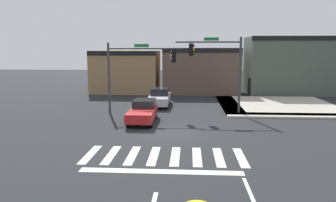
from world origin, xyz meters
name	(u,v)px	position (x,y,z in m)	size (l,w,h in m)	color
ground_plane	(170,132)	(0.00, 0.00, 0.00)	(120.00, 120.00, 0.00)	#232628
crosswalk_near	(164,156)	(0.00, -4.50, 0.00)	(7.56, 2.80, 0.01)	silver
curb_corner_northeast	(273,106)	(8.49, 9.42, 0.07)	(10.00, 10.60, 0.15)	#B2AA9E
storefront_row	(215,68)	(4.08, 18.84, 2.81)	(26.74, 6.33, 6.39)	#93704C
traffic_signal_northeast	(218,61)	(3.32, 5.86, 4.12)	(5.00, 0.32, 5.91)	#383A3D
traffic_signal_northwest	(138,65)	(-2.80, 5.66, 3.84)	(5.81, 0.32, 5.50)	#383A3D
car_silver	(159,97)	(-1.49, 9.48, 0.76)	(1.75, 4.61, 1.54)	#B7BABF
car_red	(143,111)	(-2.04, 2.82, 0.73)	(1.70, 4.30, 1.43)	red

